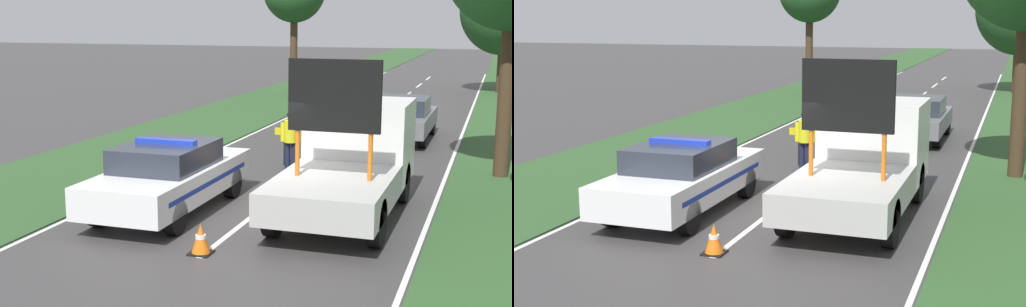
% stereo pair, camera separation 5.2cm
% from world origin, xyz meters
% --- Properties ---
extents(ground_plane, '(160.00, 160.00, 0.00)m').
position_xyz_m(ground_plane, '(0.00, 0.00, 0.00)').
color(ground_plane, '#3D3A3A').
extents(lane_markings, '(7.14, 58.63, 0.01)m').
position_xyz_m(lane_markings, '(0.00, 10.44, 0.00)').
color(lane_markings, silver).
rests_on(lane_markings, ground).
extents(grass_verge_left, '(4.68, 120.00, 0.03)m').
position_xyz_m(grass_verge_left, '(-5.96, 20.00, 0.01)').
color(grass_verge_left, '#2D5128').
rests_on(grass_verge_left, ground).
extents(police_car, '(1.92, 4.98, 1.59)m').
position_xyz_m(police_car, '(-1.81, -0.12, 0.77)').
color(police_car, white).
rests_on(police_car, ground).
extents(work_truck, '(2.20, 5.41, 3.33)m').
position_xyz_m(work_truck, '(1.81, 1.24, 1.14)').
color(work_truck, white).
rests_on(work_truck, ground).
extents(road_barrier, '(2.83, 0.08, 1.05)m').
position_xyz_m(road_barrier, '(0.27, 5.23, 0.87)').
color(road_barrier, black).
rests_on(road_barrier, ground).
extents(police_officer, '(0.57, 0.36, 1.59)m').
position_xyz_m(police_officer, '(-0.50, 4.57, 0.94)').
color(police_officer, '#191E38').
rests_on(police_officer, ground).
extents(pedestrian_civilian, '(0.64, 0.41, 1.79)m').
position_xyz_m(pedestrian_civilian, '(0.23, 4.61, 1.05)').
color(pedestrian_civilian, '#191E38').
rests_on(pedestrian_civilian, ground).
extents(traffic_cone_near_police, '(0.48, 0.48, 0.66)m').
position_xyz_m(traffic_cone_near_police, '(1.29, 5.29, 0.32)').
color(traffic_cone_near_police, black).
rests_on(traffic_cone_near_police, ground).
extents(traffic_cone_centre_front, '(0.41, 0.41, 0.57)m').
position_xyz_m(traffic_cone_centre_front, '(-1.57, 3.12, 0.28)').
color(traffic_cone_centre_front, black).
rests_on(traffic_cone_centre_front, ground).
extents(traffic_cone_near_truck, '(0.39, 0.39, 0.55)m').
position_xyz_m(traffic_cone_near_truck, '(-0.06, -2.49, 0.27)').
color(traffic_cone_near_truck, black).
rests_on(traffic_cone_near_truck, ground).
extents(traffic_cone_behind_barrier, '(0.47, 0.47, 0.65)m').
position_xyz_m(traffic_cone_behind_barrier, '(0.18, 0.90, 0.32)').
color(traffic_cone_behind_barrier, black).
rests_on(traffic_cone_behind_barrier, ground).
extents(traffic_cone_lane_edge, '(0.43, 0.43, 0.59)m').
position_xyz_m(traffic_cone_lane_edge, '(-3.05, 2.48, 0.29)').
color(traffic_cone_lane_edge, black).
rests_on(traffic_cone_lane_edge, ground).
extents(queued_car_suv_grey, '(1.94, 4.48, 1.45)m').
position_xyz_m(queued_car_suv_grey, '(1.63, 10.59, 0.76)').
color(queued_car_suv_grey, slate).
rests_on(queued_car_suv_grey, ground).
extents(queued_car_van_white, '(1.81, 4.30, 1.60)m').
position_xyz_m(queued_car_van_white, '(-1.68, 16.22, 0.85)').
color(queued_car_van_white, silver).
rests_on(queued_car_van_white, ground).
extents(roadside_tree_mid_right, '(4.63, 4.63, 6.90)m').
position_xyz_m(roadside_tree_mid_right, '(4.61, 27.32, 4.45)').
color(roadside_tree_mid_right, '#42301E').
rests_on(roadside_tree_mid_right, ground).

